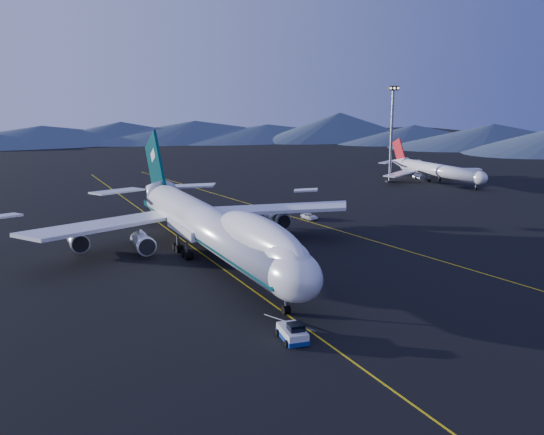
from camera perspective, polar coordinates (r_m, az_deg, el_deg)
name	(u,v)px	position (r m, az deg, el deg)	size (l,w,h in m)	color
ground	(212,261)	(100.29, -5.71, -4.06)	(500.00, 500.00, 0.00)	black
taxiway_line_main	(212,261)	(100.29, -5.71, -4.05)	(0.25, 220.00, 0.01)	#DBBB0C
taxiway_line_side	(335,229)	(121.92, 5.91, -1.11)	(0.25, 200.00, 0.01)	#DBBB0C
boeing_747	(211,226)	(98.85, -5.78, -0.82)	(59.62, 72.43, 19.37)	silver
pushback_tug	(292,334)	(69.73, 1.93, -10.91)	(3.37, 5.19, 2.12)	silver
second_jet	(435,170)	(187.47, 15.13, 4.34)	(36.69, 41.45, 11.80)	silver
service_van	(310,216)	(130.51, 3.56, 0.10)	(2.08, 4.51, 1.25)	silver
floodlight_mast	(391,134)	(182.99, 11.18, 7.71)	(3.47, 2.60, 28.11)	black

